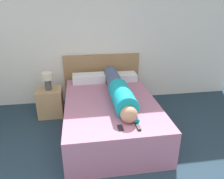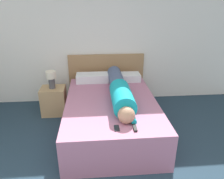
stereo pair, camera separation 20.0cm
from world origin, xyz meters
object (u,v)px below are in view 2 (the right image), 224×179
at_px(table_lamp, 51,78).
at_px(person_lying, 120,91).
at_px(pillow_near_headboard, 92,78).
at_px(pillow_second, 125,77).
at_px(cell_phone, 117,128).
at_px(bed, 111,115).
at_px(tv_remote, 135,128).
at_px(nightstand, 54,101).

xyz_separation_m(table_lamp, person_lying, (1.17, -0.63, -0.02)).
height_order(table_lamp, pillow_near_headboard, table_lamp).
bearing_deg(pillow_second, table_lamp, -172.32).
distance_m(pillow_second, cell_phone, 1.70).
height_order(pillow_second, cell_phone, pillow_second).
bearing_deg(bed, pillow_second, 68.40).
bearing_deg(cell_phone, pillow_near_headboard, 99.97).
distance_m(person_lying, pillow_near_headboard, 0.93).
distance_m(table_lamp, pillow_near_headboard, 0.76).
bearing_deg(bed, tv_remote, -74.84).
xyz_separation_m(table_lamp, tv_remote, (1.25, -1.51, -0.15)).
height_order(table_lamp, pillow_second, table_lamp).
xyz_separation_m(pillow_near_headboard, cell_phone, (0.29, -1.67, -0.07)).
relative_size(pillow_second, tv_remote, 3.86).
distance_m(nightstand, person_lying, 1.40).
bearing_deg(tv_remote, cell_phone, 174.29).
relative_size(pillow_near_headboard, cell_phone, 4.69).
distance_m(table_lamp, tv_remote, 1.97).
height_order(table_lamp, tv_remote, table_lamp).
bearing_deg(person_lying, tv_remote, -84.36).
xyz_separation_m(bed, table_lamp, (-1.03, 0.67, 0.44)).
bearing_deg(pillow_second, pillow_near_headboard, 180.00).
bearing_deg(tv_remote, pillow_near_headboard, 106.97).
height_order(bed, person_lying, person_lying).
distance_m(pillow_near_headboard, pillow_second, 0.63).
bearing_deg(person_lying, cell_phone, -99.10).
bearing_deg(table_lamp, pillow_near_headboard, 14.06).
xyz_separation_m(bed, cell_phone, (0.00, -0.81, 0.28)).
bearing_deg(nightstand, bed, -33.32).
bearing_deg(nightstand, person_lying, -28.46).
xyz_separation_m(person_lying, cell_phone, (-0.14, -0.85, -0.14)).
bearing_deg(nightstand, table_lamp, 0.00).
relative_size(nightstand, person_lying, 0.29).
bearing_deg(person_lying, pillow_near_headboard, 117.77).
relative_size(nightstand, pillow_second, 0.90).
distance_m(bed, nightstand, 1.23).
distance_m(bed, cell_phone, 0.86).
relative_size(table_lamp, pillow_second, 0.55).
xyz_separation_m(nightstand, pillow_second, (1.37, 0.18, 0.36)).
relative_size(table_lamp, pillow_near_headboard, 0.53).
height_order(bed, tv_remote, tv_remote).
relative_size(tv_remote, cell_phone, 1.15).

